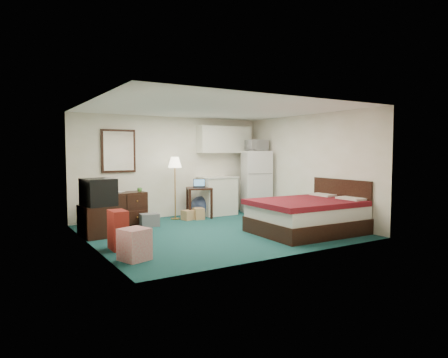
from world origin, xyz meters
TOP-DOWN VIEW (x-y plane):
  - floor at (0.00, 0.00)m, footprint 5.00×4.50m
  - ceiling at (0.00, 0.00)m, footprint 5.00×4.50m
  - walls at (0.00, 0.00)m, footprint 5.01×4.51m
  - mirror at (-1.35, 2.22)m, footprint 0.80×0.06m
  - upper_cabinets at (1.45, 2.08)m, footprint 1.50×0.35m
  - headboard at (2.46, -1.06)m, footprint 0.06×1.56m
  - dresser at (-1.47, 1.70)m, footprint 1.13×0.63m
  - floor_lamp at (-0.11, 1.81)m, footprint 0.42×0.42m
  - desk at (0.51, 1.73)m, footprint 0.75×0.75m
  - exercise_ball at (0.66, 1.96)m, footprint 0.64×0.64m
  - kitchen_counter at (1.13, 1.91)m, footprint 0.88×0.67m
  - fridge at (2.13, 1.56)m, footprint 0.86×0.86m
  - bed at (1.48, -1.06)m, footprint 2.10×1.66m
  - tv_stand at (-2.21, 0.78)m, footprint 0.66×0.71m
  - suitcase at (-2.17, -0.44)m, footprint 0.26×0.41m
  - retail_box at (-2.16, -1.22)m, footprint 0.49×0.49m
  - file_bin at (-0.98, 1.25)m, footprint 0.43×0.35m
  - cardboard_box_a at (0.11, 1.54)m, footprint 0.32×0.29m
  - cardboard_box_b at (0.37, 1.50)m, footprint 0.27×0.30m
  - laptop at (0.50, 1.72)m, footprint 0.38×0.36m
  - crt_tv at (-2.19, 0.75)m, footprint 0.64×0.68m
  - microwave at (2.11, 1.53)m, footprint 0.54×0.30m
  - book_a at (-1.73, 1.62)m, footprint 0.15×0.03m
  - book_b at (-1.57, 1.75)m, footprint 0.17×0.10m
  - mug at (-1.04, 1.68)m, footprint 0.12×0.10m

SIDE VIEW (x-z plane):
  - floor at x=0.00m, z-range -0.01..0.01m
  - cardboard_box_a at x=0.11m, z-range 0.00..0.23m
  - cardboard_box_b at x=0.37m, z-range 0.00..0.27m
  - file_bin at x=-0.98m, z-range 0.00..0.28m
  - retail_box at x=-2.16m, z-range 0.00..0.48m
  - exercise_ball at x=0.66m, z-range 0.00..0.50m
  - tv_stand at x=-2.21m, z-range 0.00..0.60m
  - bed at x=1.48m, z-range 0.00..0.66m
  - suitcase at x=-2.17m, z-range 0.00..0.66m
  - dresser at x=-1.47m, z-range 0.00..0.73m
  - desk at x=0.51m, z-range 0.00..0.75m
  - kitchen_counter at x=1.13m, z-range 0.00..0.96m
  - headboard at x=2.46m, z-range 0.05..1.05m
  - floor_lamp at x=-0.11m, z-range 0.00..1.51m
  - mug at x=-1.04m, z-range 0.73..0.84m
  - fridge at x=2.13m, z-range 0.00..1.65m
  - book_a at x=-1.73m, z-range 0.73..0.93m
  - book_b at x=-1.57m, z-range 0.73..0.97m
  - laptop at x=0.50m, z-range 0.75..0.95m
  - crt_tv at x=-2.19m, z-range 0.60..1.12m
  - walls at x=0.00m, z-range 0.00..2.50m
  - mirror at x=-1.35m, z-range 1.15..2.15m
  - microwave at x=2.11m, z-range 1.65..2.01m
  - upper_cabinets at x=1.45m, z-range 1.60..2.30m
  - ceiling at x=0.00m, z-range 2.50..2.50m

